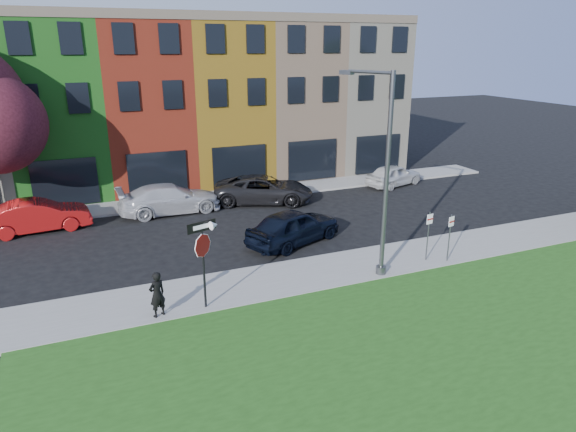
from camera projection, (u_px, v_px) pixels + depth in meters
name	position (u px, v px, depth m)	size (l,w,h in m)	color
ground	(379.00, 303.00, 18.17)	(120.00, 120.00, 0.00)	black
sidewalk_near	(381.00, 261.00, 21.51)	(40.00, 3.00, 0.12)	gray
sidewalk_far	(197.00, 199.00, 30.17)	(40.00, 2.40, 0.12)	gray
rowhouse_block	(179.00, 103.00, 34.19)	(30.00, 10.12, 10.00)	beige
stop_sign	(203.00, 247.00, 16.97)	(1.02, 0.35, 3.12)	black
man	(157.00, 294.00, 16.85)	(0.68, 0.58, 1.59)	black
sedan_near	(294.00, 226.00, 23.41)	(5.15, 3.60, 1.63)	black
parked_car_red	(38.00, 216.00, 24.94)	(4.91, 2.07, 1.58)	#9C1111
parked_car_silver	(170.00, 199.00, 27.69)	(5.51, 2.38, 1.58)	#B5B5BA
parked_car_dark	(264.00, 189.00, 29.49)	(6.18, 4.53, 1.56)	black
parked_car_white	(394.00, 175.00, 33.06)	(4.40, 2.74, 1.40)	silver
street_lamp	(382.00, 176.00, 19.17)	(1.17, 2.46, 7.74)	#4D4F52
parking_sign_a	(450.00, 232.00, 21.03)	(0.32, 0.12, 2.02)	#4D4F52
parking_sign_b	(429.00, 230.00, 21.10)	(0.32, 0.11, 2.11)	#4D4F52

